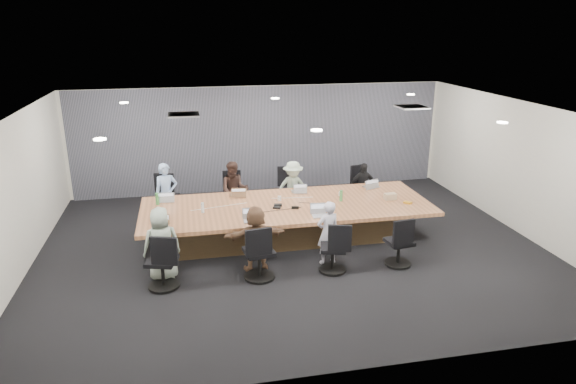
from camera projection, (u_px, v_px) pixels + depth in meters
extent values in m
cube|color=black|center=(292.00, 247.00, 10.48)|extent=(10.00, 8.00, 0.00)
cube|color=white|center=(292.00, 110.00, 9.60)|extent=(10.00, 8.00, 0.00)
cube|color=beige|center=(261.00, 138.00, 13.76)|extent=(10.00, 0.00, 2.80)
cube|color=beige|center=(360.00, 275.00, 6.32)|extent=(10.00, 0.00, 2.80)
cube|color=beige|center=(16.00, 198.00, 9.08)|extent=(0.00, 8.00, 2.80)
cube|color=beige|center=(520.00, 167.00, 11.00)|extent=(0.00, 8.00, 2.80)
cube|color=slate|center=(261.00, 139.00, 13.68)|extent=(9.80, 0.04, 2.80)
cube|color=#503B25|center=(287.00, 223.00, 10.84)|extent=(4.80, 1.40, 0.66)
cube|color=#B67449|center=(287.00, 206.00, 10.72)|extent=(6.00, 2.20, 0.08)
imported|color=#98B8E9|center=(167.00, 194.00, 11.50)|extent=(0.56, 0.42, 1.40)
cube|color=#B2B2B7|center=(166.00, 200.00, 10.97)|extent=(0.37, 0.26, 0.02)
imported|color=#34231E|center=(235.00, 190.00, 11.80)|extent=(0.71, 0.58, 1.36)
cube|color=#8C6647|center=(237.00, 195.00, 11.27)|extent=(0.36, 0.27, 0.02)
imported|color=#A4BBA3|center=(293.00, 188.00, 12.07)|extent=(0.85, 0.50, 1.30)
cube|color=#B2B2B7|center=(298.00, 191.00, 11.53)|extent=(0.32, 0.24, 0.02)
imported|color=black|center=(363.00, 186.00, 12.43)|extent=(0.68, 0.28, 1.17)
cube|color=#B2B2B7|center=(371.00, 187.00, 11.86)|extent=(0.39, 0.31, 0.02)
imported|color=#9CAC9B|center=(162.00, 244.00, 8.99)|extent=(0.71, 0.53, 1.33)
cube|color=#8C6647|center=(162.00, 228.00, 9.48)|extent=(0.30, 0.21, 0.02)
imported|color=brown|center=(256.00, 238.00, 9.33)|extent=(1.17, 0.43, 1.24)
cube|color=#B2B2B7|center=(252.00, 221.00, 9.80)|extent=(0.31, 0.22, 0.02)
imported|color=silver|center=(328.00, 233.00, 9.59)|extent=(0.50, 0.38, 1.24)
cube|color=#B2B2B7|center=(320.00, 216.00, 10.06)|extent=(0.33, 0.23, 0.02)
cylinder|color=#42934A|center=(157.00, 199.00, 10.68)|extent=(0.08, 0.08, 0.25)
cylinder|color=#42934A|center=(341.00, 196.00, 10.89)|extent=(0.07, 0.07, 0.24)
cylinder|color=silver|center=(203.00, 208.00, 10.23)|extent=(0.07, 0.07, 0.21)
cylinder|color=white|center=(279.00, 198.00, 10.95)|extent=(0.08, 0.08, 0.09)
cylinder|color=white|center=(340.00, 194.00, 11.24)|extent=(0.07, 0.07, 0.09)
cylinder|color=brown|center=(160.00, 216.00, 9.93)|extent=(0.11, 0.11, 0.11)
cube|color=black|center=(277.00, 208.00, 10.50)|extent=(0.18, 0.16, 0.03)
cube|color=black|center=(278.00, 205.00, 10.64)|extent=(0.18, 0.14, 0.03)
cube|color=black|center=(295.00, 208.00, 10.46)|extent=(0.15, 0.07, 0.06)
cube|color=tan|center=(390.00, 196.00, 11.00)|extent=(0.25, 0.16, 0.13)
cube|color=#C07B14|center=(408.00, 203.00, 10.78)|extent=(0.19, 0.19, 0.04)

